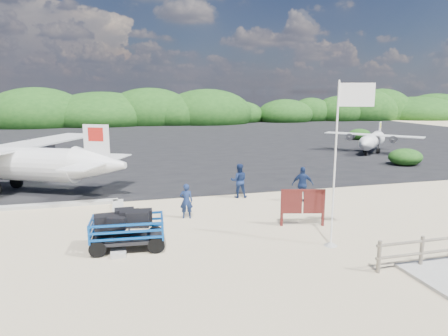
% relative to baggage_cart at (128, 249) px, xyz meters
% --- Properties ---
extents(ground, '(160.00, 160.00, 0.00)m').
position_rel_baggage_cart_xyz_m(ground, '(4.17, 1.21, 0.00)').
color(ground, beige).
extents(asphalt_apron, '(90.00, 50.00, 0.04)m').
position_rel_baggage_cart_xyz_m(asphalt_apron, '(4.17, 31.21, 0.00)').
color(asphalt_apron, '#B2B2B2').
rests_on(asphalt_apron, ground).
extents(vegetation_band, '(124.00, 8.00, 4.40)m').
position_rel_baggage_cart_xyz_m(vegetation_band, '(4.17, 56.21, 0.00)').
color(vegetation_band, '#B2B2B2').
rests_on(vegetation_band, ground).
extents(baggage_cart, '(2.74, 1.70, 1.32)m').
position_rel_baggage_cart_xyz_m(baggage_cart, '(0.00, 0.00, 0.00)').
color(baggage_cart, '#0A47A2').
rests_on(baggage_cart, ground).
extents(flagpole, '(1.23, 0.90, 5.70)m').
position_rel_baggage_cart_xyz_m(flagpole, '(6.89, -1.51, 0.00)').
color(flagpole, white).
rests_on(flagpole, ground).
extents(signboard, '(1.87, 0.64, 1.55)m').
position_rel_baggage_cart_xyz_m(signboard, '(6.84, 0.69, 0.00)').
color(signboard, '#571C19').
rests_on(signboard, ground).
extents(crew_a, '(0.61, 0.46, 1.51)m').
position_rel_baggage_cart_xyz_m(crew_a, '(2.50, 2.87, 0.76)').
color(crew_a, navy).
rests_on(crew_a, ground).
extents(crew_b, '(0.98, 0.83, 1.75)m').
position_rel_baggage_cart_xyz_m(crew_b, '(5.66, 5.58, 0.88)').
color(crew_b, navy).
rests_on(crew_b, ground).
extents(crew_c, '(1.11, 0.76, 1.76)m').
position_rel_baggage_cart_xyz_m(crew_c, '(8.41, 3.95, 0.88)').
color(crew_c, navy).
rests_on(crew_c, ground).
extents(aircraft_large, '(21.16, 21.16, 4.73)m').
position_rel_baggage_cart_xyz_m(aircraft_large, '(17.43, 27.41, 0.00)').
color(aircraft_large, '#B2B2B2').
rests_on(aircraft_large, ground).
extents(aircraft_small, '(9.70, 9.70, 2.47)m').
position_rel_baggage_cart_xyz_m(aircraft_small, '(-7.70, 31.37, 0.00)').
color(aircraft_small, '#B2B2B2').
rests_on(aircraft_small, ground).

